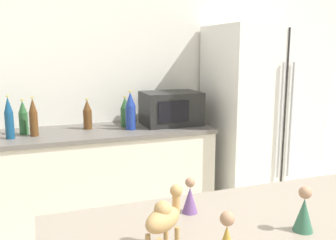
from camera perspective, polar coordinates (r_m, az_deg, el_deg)
wall_back at (r=3.37m, az=-7.10°, el=6.23°), size 8.00×0.06×2.55m
back_counter at (r=3.15m, az=-13.46°, el=-9.67°), size 2.18×0.63×0.90m
refrigerator at (r=3.53m, az=13.74°, el=-0.46°), size 0.89×0.74×1.74m
microwave at (r=3.20m, az=0.44°, el=1.81°), size 0.48×0.37×0.28m
back_bottle_0 at (r=2.91m, az=-23.07°, el=0.25°), size 0.06×0.06×0.31m
back_bottle_1 at (r=3.00m, az=-5.74°, el=1.34°), size 0.08×0.08×0.31m
back_bottle_2 at (r=3.09m, az=-12.18°, el=0.81°), size 0.07×0.07×0.25m
back_bottle_3 at (r=2.93m, az=-19.82°, el=0.36°), size 0.06×0.06×0.29m
back_bottle_4 at (r=3.03m, az=-21.19°, el=0.34°), size 0.07×0.07×0.27m
back_bottle_5 at (r=3.14m, az=-6.55°, el=1.19°), size 0.08×0.08×0.25m
camel_figurine at (r=0.98m, az=-0.59°, el=-14.59°), size 0.13×0.11×0.17m
wise_man_figurine_blue at (r=1.17m, az=20.00°, el=-13.02°), size 0.06×0.06×0.13m
wise_man_figurine_purple at (r=1.22m, az=3.37°, el=-11.71°), size 0.05×0.05×0.12m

